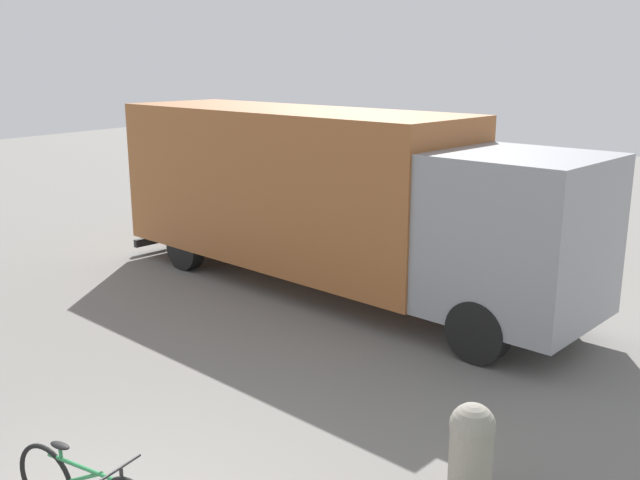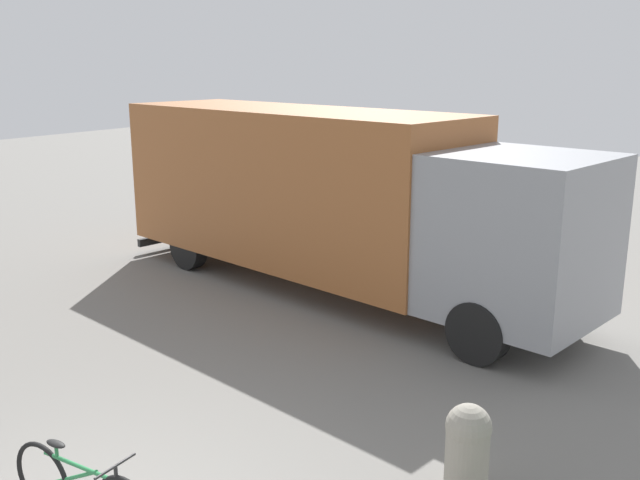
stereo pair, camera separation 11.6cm
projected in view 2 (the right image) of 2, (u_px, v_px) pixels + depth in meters
delivery_truck at (329, 194)px, 12.42m from camera, size 9.55×3.73×3.16m
bollard_far_bench at (468, 445)px, 6.70m from camera, size 0.44×0.44×0.89m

